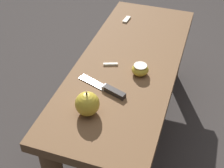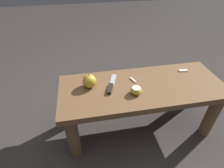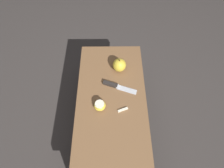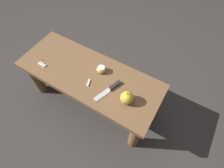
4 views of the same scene
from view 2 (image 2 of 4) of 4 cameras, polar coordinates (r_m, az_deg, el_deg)
name	(u,v)px [view 2 (image 2 of 4)]	position (r m, az deg, el deg)	size (l,w,h in m)	color
ground_plane	(137,126)	(1.41, 8.23, -13.35)	(8.00, 8.00, 0.00)	#383330
wooden_bench	(141,95)	(1.19, 9.56, -3.72)	(1.06, 0.41, 0.40)	brown
knife	(111,86)	(1.10, -0.32, -0.67)	(0.10, 0.21, 0.02)	#B7BABF
apple_whole	(89,81)	(1.09, -7.40, 0.96)	(0.09, 0.09, 0.10)	gold
apple_cut	(136,91)	(1.05, 7.87, -2.12)	(0.07, 0.07, 0.04)	gold
apple_slice_near_knife	(133,80)	(1.17, 6.87, 1.35)	(0.03, 0.06, 0.01)	silver
apple_slice_center	(183,71)	(1.35, 22.21, 4.09)	(0.07, 0.03, 0.01)	silver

